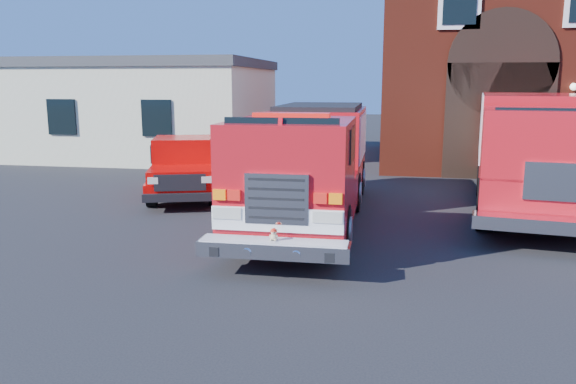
% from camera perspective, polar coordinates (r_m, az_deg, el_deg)
% --- Properties ---
extents(ground, '(100.00, 100.00, 0.00)m').
position_cam_1_polar(ground, '(12.05, 1.03, -5.00)').
color(ground, black).
rests_on(ground, ground).
extents(parking_stripe_mid, '(0.12, 3.00, 0.01)m').
position_cam_1_polar(parking_stripe_mid, '(16.45, 26.49, -1.80)').
color(parking_stripe_mid, yellow).
rests_on(parking_stripe_mid, ground).
extents(parking_stripe_far, '(0.12, 3.00, 0.01)m').
position_cam_1_polar(parking_stripe_far, '(19.29, 24.09, 0.14)').
color(parking_stripe_far, yellow).
rests_on(parking_stripe_far, ground).
extents(fire_station, '(15.20, 10.20, 8.45)m').
position_cam_1_polar(fire_station, '(26.41, 26.64, 11.90)').
color(fire_station, maroon).
rests_on(fire_station, ground).
extents(side_building, '(10.20, 8.20, 4.35)m').
position_cam_1_polar(side_building, '(26.76, -13.74, 8.32)').
color(side_building, beige).
rests_on(side_building, ground).
extents(fire_engine, '(2.62, 8.97, 2.76)m').
position_cam_1_polar(fire_engine, '(13.79, 2.25, 3.11)').
color(fire_engine, black).
rests_on(fire_engine, ground).
extents(pickup_truck, '(3.41, 5.67, 1.75)m').
position_cam_1_polar(pickup_truck, '(17.24, -10.34, 2.52)').
color(pickup_truck, black).
rests_on(pickup_truck, ground).
extents(secondary_truck, '(4.13, 9.56, 3.00)m').
position_cam_1_polar(secondary_truck, '(16.57, 23.72, 4.25)').
color(secondary_truck, black).
rests_on(secondary_truck, ground).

